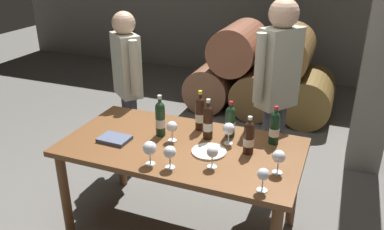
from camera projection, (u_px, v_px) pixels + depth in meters
ground_plane at (183, 230)px, 3.14m from camera, size 14.00×14.00×0.00m
barrel_stack at (261, 74)px, 5.14m from camera, size 1.86×0.90×1.15m
dining_table at (182, 156)px, 2.87m from camera, size 1.70×0.90×0.76m
wine_bottle_0 at (275, 127)px, 2.81m from camera, size 0.07×0.07×0.29m
wine_bottle_1 at (230, 121)px, 2.91m from camera, size 0.07×0.07×0.28m
wine_bottle_2 at (200, 113)px, 3.01m from camera, size 0.07×0.07×0.32m
wine_bottle_3 at (249, 137)px, 2.68m from camera, size 0.07×0.07×0.27m
wine_bottle_4 at (160, 118)px, 2.92m from camera, size 0.07×0.07×0.32m
wine_bottle_5 at (208, 122)px, 2.88m from camera, size 0.07×0.07×0.31m
wine_glass_0 at (263, 175)px, 2.27m from camera, size 0.07×0.07×0.15m
wine_glass_1 at (279, 157)px, 2.45m from camera, size 0.08×0.08×0.16m
wine_glass_2 at (150, 149)px, 2.54m from camera, size 0.09×0.09×0.16m
wine_glass_3 at (212, 153)px, 2.51m from camera, size 0.08×0.08×0.15m
wine_glass_4 at (229, 129)px, 2.81m from camera, size 0.09×0.09×0.16m
wine_glass_5 at (170, 153)px, 2.50m from camera, size 0.08×0.08×0.15m
wine_glass_6 at (172, 127)px, 2.85m from camera, size 0.08×0.08×0.15m
tasting_notebook at (115, 139)px, 2.89m from camera, size 0.22×0.17×0.03m
serving_plate at (209, 152)px, 2.73m from camera, size 0.24×0.24×0.01m
sommelier_presenting at (278, 84)px, 3.18m from camera, size 0.33×0.42×1.72m
taster_seated_left at (127, 79)px, 3.68m from camera, size 0.40×0.35×1.54m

